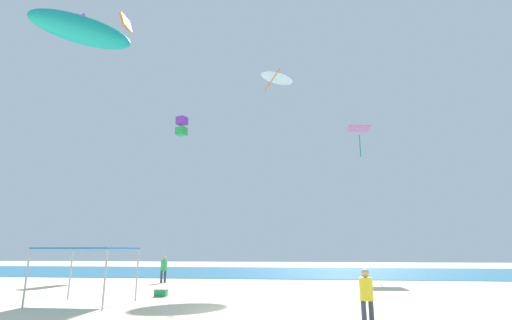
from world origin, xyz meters
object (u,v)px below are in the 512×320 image
(person_leftmost, at_px, (164,267))
(kite_inflatable_teal, at_px, (82,30))
(cooler_box, at_px, (161,293))
(kite_diamond_pink, at_px, (359,130))
(kite_box_purple, at_px, (182,126))
(canopy_tent, at_px, (89,250))
(kite_delta_white, at_px, (277,76))
(person_near_tent, at_px, (366,293))
(kite_parafoil_orange, at_px, (126,23))

(person_leftmost, bearing_deg, kite_inflatable_teal, -5.12)
(cooler_box, height_order, kite_diamond_pink, kite_diamond_pink)
(person_leftmost, height_order, kite_box_purple, kite_box_purple)
(canopy_tent, xyz_separation_m, kite_inflatable_teal, (-4.36, 4.28, 13.32))
(kite_diamond_pink, height_order, kite_delta_white, kite_delta_white)
(cooler_box, xyz_separation_m, kite_inflatable_teal, (-6.51, 1.35, 15.28))
(kite_diamond_pink, xyz_separation_m, kite_inflatable_teal, (-19.68, -20.22, 0.78))
(kite_delta_white, bearing_deg, kite_inflatable_teal, 165.00)
(kite_box_purple, bearing_deg, kite_delta_white, 9.04)
(cooler_box, bearing_deg, person_near_tent, -36.67)
(kite_inflatable_teal, bearing_deg, person_leftmost, -164.23)
(kite_inflatable_teal, relative_size, kite_parafoil_orange, 1.67)
(person_leftmost, distance_m, kite_inflatable_teal, 16.08)
(person_near_tent, relative_size, person_leftmost, 0.93)
(kite_diamond_pink, bearing_deg, person_near_tent, -9.62)
(person_leftmost, relative_size, kite_box_purple, 0.79)
(canopy_tent, bearing_deg, cooler_box, 53.76)
(kite_inflatable_teal, height_order, kite_parafoil_orange, kite_parafoil_orange)
(kite_inflatable_teal, bearing_deg, kite_box_purple, -130.90)
(kite_box_purple, bearing_deg, kite_diamond_pink, 23.08)
(kite_parafoil_orange, bearing_deg, kite_diamond_pink, 103.54)
(kite_diamond_pink, distance_m, kite_box_purple, 19.57)
(cooler_box, bearing_deg, canopy_tent, -126.24)
(kite_delta_white, bearing_deg, canopy_tent, -179.57)
(person_near_tent, xyz_separation_m, kite_delta_white, (-3.85, 24.87, 19.14))
(kite_box_purple, distance_m, kite_parafoil_orange, 12.59)
(canopy_tent, bearing_deg, person_near_tent, -17.69)
(kite_parafoil_orange, bearing_deg, person_near_tent, 31.12)
(person_near_tent, distance_m, kite_box_purple, 34.34)
(cooler_box, xyz_separation_m, kite_box_purple, (-6.36, 20.91, 15.51))
(kite_box_purple, height_order, kite_delta_white, kite_delta_white)
(canopy_tent, height_order, cooler_box, canopy_tent)
(kite_delta_white, bearing_deg, kite_box_purple, 95.88)
(kite_inflatable_teal, bearing_deg, kite_diamond_pink, -174.68)
(person_near_tent, bearing_deg, kite_inflatable_teal, 117.66)
(kite_inflatable_teal, relative_size, kite_delta_white, 1.32)
(person_leftmost, relative_size, kite_delta_white, 0.39)
(kite_diamond_pink, distance_m, kite_inflatable_teal, 28.23)
(canopy_tent, distance_m, kite_inflatable_teal, 14.66)
(person_near_tent, bearing_deg, cooler_box, 108.08)
(person_leftmost, relative_size, kite_inflatable_teal, 0.30)
(person_near_tent, distance_m, kite_parafoil_orange, 31.40)
(canopy_tent, height_order, person_near_tent, canopy_tent)
(person_leftmost, xyz_separation_m, cooler_box, (2.57, -7.24, -0.84))
(person_near_tent, relative_size, kite_box_purple, 0.74)
(kite_inflatable_teal, xyz_separation_m, kite_parafoil_orange, (-1.82, 8.73, 6.34))
(kite_diamond_pink, bearing_deg, kite_inflatable_teal, -44.31)
(kite_inflatable_teal, height_order, kite_delta_white, kite_delta_white)
(kite_parafoil_orange, bearing_deg, kite_inflatable_teal, -2.84)
(person_near_tent, bearing_deg, canopy_tent, 127.06)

